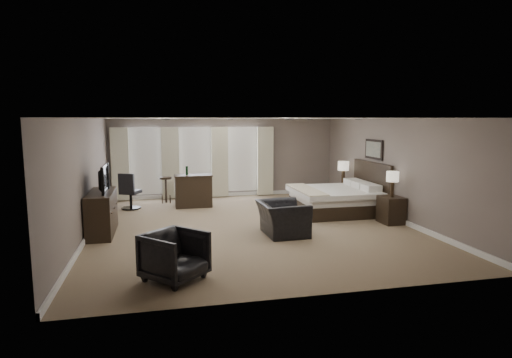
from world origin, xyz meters
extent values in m
cube|color=#7C684F|center=(0.00, 0.00, 0.00)|extent=(7.60, 8.60, 0.04)
cube|color=silver|center=(0.00, 0.00, 2.60)|extent=(7.60, 8.60, 0.04)
cube|color=slate|center=(0.00, 4.25, 1.30)|extent=(7.50, 0.04, 2.60)
cube|color=slate|center=(0.00, -4.25, 1.30)|extent=(7.50, 0.04, 2.60)
cube|color=slate|center=(-3.75, 0.00, 1.30)|extent=(0.04, 8.50, 2.60)
cube|color=slate|center=(3.75, 0.00, 1.30)|extent=(0.04, 8.50, 2.60)
cube|color=silver|center=(-2.60, 4.19, 1.25)|extent=(1.15, 0.04, 2.05)
cube|color=silver|center=(-1.00, 4.19, 1.25)|extent=(1.15, 0.04, 2.05)
cube|color=silver|center=(0.60, 4.19, 1.25)|extent=(1.15, 0.04, 2.05)
cube|color=#BDBA9D|center=(-3.35, 4.07, 1.18)|extent=(0.55, 0.12, 2.30)
cube|color=#BDBA9D|center=(-1.80, 4.07, 1.18)|extent=(0.55, 0.12, 2.30)
cube|color=#BDBA9D|center=(-0.20, 4.07, 1.18)|extent=(0.55, 0.12, 2.30)
cube|color=#BDBA9D|center=(1.35, 4.07, 1.18)|extent=(0.55, 0.12, 2.30)
cube|color=silver|center=(2.58, 0.99, 0.70)|extent=(2.19, 2.09, 1.39)
cube|color=black|center=(3.47, -0.46, 0.34)|extent=(0.50, 0.62, 0.67)
cube|color=black|center=(3.47, 2.44, 0.28)|extent=(0.42, 0.52, 0.56)
cube|color=beige|center=(3.47, -0.46, 0.99)|extent=(0.31, 0.31, 0.63)
cube|color=beige|center=(3.47, 2.44, 0.92)|extent=(0.35, 0.35, 0.71)
cube|color=slate|center=(3.70, 0.99, 1.75)|extent=(0.04, 0.96, 0.56)
cube|color=black|center=(-3.45, 0.09, 0.48)|extent=(0.53, 1.65, 0.96)
imported|color=black|center=(-3.45, 0.09, 1.03)|extent=(0.61, 1.06, 0.14)
imported|color=black|center=(0.51, -0.89, 0.50)|extent=(0.79, 1.17, 1.00)
imported|color=black|center=(-1.95, -3.16, 0.44)|extent=(1.17, 1.16, 0.88)
cube|color=black|center=(-1.19, 2.66, 0.48)|extent=(1.11, 0.58, 0.97)
cube|color=black|center=(-1.97, 3.51, 0.40)|extent=(0.48, 0.48, 0.81)
cube|color=black|center=(-1.30, 3.49, 0.42)|extent=(0.47, 0.47, 0.84)
cube|color=black|center=(-2.98, 2.74, 0.53)|extent=(0.72, 0.72, 1.07)
camera|label=1|loc=(-2.14, -9.91, 2.58)|focal=30.00mm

